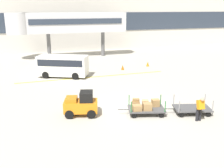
# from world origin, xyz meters

# --- Properties ---
(ground_plane) EXTENTS (120.00, 120.00, 0.00)m
(ground_plane) POSITION_xyz_m (0.00, 0.00, 0.00)
(ground_plane) COLOR #B2ADA0
(apron_lead_line) EXTENTS (14.91, 0.53, 0.01)m
(apron_lead_line) POSITION_xyz_m (-0.59, 8.79, 0.00)
(apron_lead_line) COLOR yellow
(apron_lead_line) RESTS_ON ground_plane
(terminal_building) EXTENTS (59.27, 2.51, 8.15)m
(terminal_building) POSITION_xyz_m (0.00, 25.98, 4.08)
(terminal_building) COLOR beige
(terminal_building) RESTS_ON ground_plane
(jet_bridge) EXTENTS (15.63, 3.00, 5.98)m
(jet_bridge) POSITION_xyz_m (-1.97, 19.99, 4.63)
(jet_bridge) COLOR silver
(jet_bridge) RESTS_ON ground_plane
(baggage_tug) EXTENTS (2.31, 1.67, 1.58)m
(baggage_tug) POSITION_xyz_m (-3.54, -0.33, 0.75)
(baggage_tug) COLOR orange
(baggage_tug) RESTS_ON ground_plane
(baggage_cart_lead) EXTENTS (3.09, 1.94, 1.10)m
(baggage_cart_lead) POSITION_xyz_m (0.42, -1.35, 0.51)
(baggage_cart_lead) COLOR #4C4C4F
(baggage_cart_lead) RESTS_ON ground_plane
(baggage_cart_middle) EXTENTS (3.09, 1.94, 1.10)m
(baggage_cart_middle) POSITION_xyz_m (3.39, -2.15, 0.35)
(baggage_cart_middle) COLOR #4C4C4F
(baggage_cart_middle) RESTS_ON ground_plane
(baggage_handler) EXTENTS (0.41, 0.44, 1.56)m
(baggage_handler) POSITION_xyz_m (3.10, -3.34, 0.87)
(baggage_handler) COLOR black
(baggage_handler) RESTS_ON ground_plane
(shuttle_van) EXTENTS (5.15, 3.76, 2.10)m
(shuttle_van) POSITION_xyz_m (-3.44, 9.81, 1.23)
(shuttle_van) COLOR white
(shuttle_van) RESTS_ON ground_plane
(safety_cone_near) EXTENTS (0.36, 0.36, 0.55)m
(safety_cone_near) POSITION_xyz_m (3.19, 10.86, 0.28)
(safety_cone_near) COLOR #EA590F
(safety_cone_near) RESTS_ON ground_plane
(safety_cone_far) EXTENTS (0.36, 0.36, 0.55)m
(safety_cone_far) POSITION_xyz_m (6.59, 11.71, 0.28)
(safety_cone_far) COLOR orange
(safety_cone_far) RESTS_ON ground_plane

